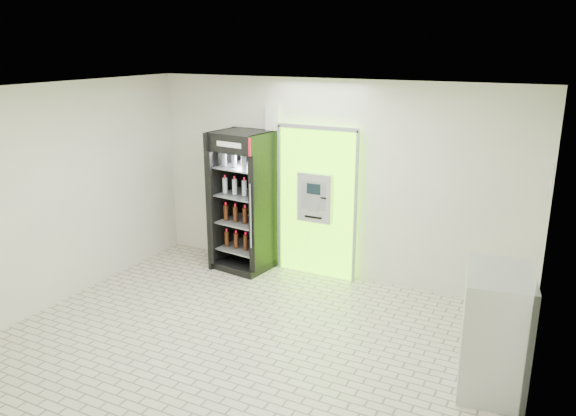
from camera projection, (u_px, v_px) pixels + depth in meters
The scene contains 7 objects.
ground at pixel (250, 346), 6.71m from camera, with size 6.00×6.00×0.00m, color beige.
room_shell at pixel (246, 198), 6.19m from camera, with size 6.00×6.00×6.00m.
atm_assembly at pixel (318, 201), 8.53m from camera, with size 1.30×0.24×2.33m.
pillar at pixel (274, 187), 8.86m from camera, with size 0.22×0.11×2.60m.
beverage_cooler at pixel (244, 204), 8.81m from camera, with size 0.91×0.85×2.20m.
steel_cabinet at pixel (495, 330), 5.77m from camera, with size 0.79×1.05×1.29m.
exit_sign at pixel (552, 175), 6.01m from camera, with size 0.02×0.22×0.26m.
Camera 1 is at (3.10, -5.12, 3.48)m, focal length 35.00 mm.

